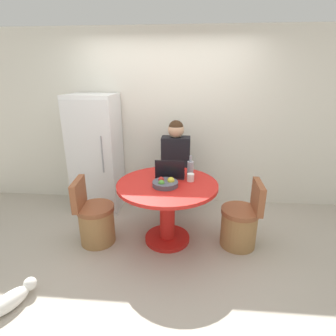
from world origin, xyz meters
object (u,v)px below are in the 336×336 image
at_px(bottle, 190,169).
at_px(cat, 12,299).
at_px(dining_table, 167,201).
at_px(chair_right_side, 240,224).
at_px(chair_left_side, 95,221).
at_px(laptop, 170,173).
at_px(person_seated, 176,162).
at_px(refrigerator, 96,154).
at_px(fruit_bowl, 165,183).

height_order(bottle, cat, bottle).
bearing_deg(dining_table, chair_right_side, -1.73).
relative_size(chair_right_side, cat, 1.73).
xyz_separation_m(chair_left_side, laptop, (0.89, 0.29, 0.54)).
distance_m(dining_table, person_seated, 0.84).
relative_size(dining_table, chair_right_side, 1.44).
distance_m(chair_left_side, person_seated, 1.39).
relative_size(refrigerator, bottle, 6.36).
height_order(dining_table, person_seated, person_seated).
bearing_deg(fruit_bowl, chair_right_side, 4.00).
xyz_separation_m(dining_table, cat, (-1.29, -1.11, -0.46)).
distance_m(chair_right_side, fruit_bowl, 1.03).
height_order(chair_left_side, chair_right_side, same).
distance_m(dining_table, cat, 1.76).
height_order(chair_left_side, person_seated, person_seated).
xyz_separation_m(chair_left_side, person_seated, (0.92, 0.91, 0.49)).
xyz_separation_m(refrigerator, cat, (-0.16, -1.94, -0.77)).
distance_m(fruit_bowl, bottle, 0.43).
bearing_deg(dining_table, bottle, 40.93).
bearing_deg(laptop, bottle, -170.93).
relative_size(chair_right_side, laptop, 2.34).
height_order(dining_table, cat, dining_table).
distance_m(person_seated, cat, 2.44).
distance_m(refrigerator, chair_left_side, 1.12).
bearing_deg(refrigerator, cat, -94.80).
bearing_deg(chair_left_side, dining_table, -90.00).
relative_size(dining_table, fruit_bowl, 4.06).
bearing_deg(cat, fruit_bowl, -27.19).
relative_size(dining_table, person_seated, 0.86).
height_order(chair_left_side, cat, chair_left_side).
bearing_deg(person_seated, laptop, 86.68).
bearing_deg(chair_right_side, fruit_bowl, -84.27).
xyz_separation_m(chair_right_side, person_seated, (-0.82, 0.84, 0.49)).
distance_m(refrigerator, bottle, 1.51).
relative_size(laptop, bottle, 1.30).
relative_size(refrigerator, chair_right_side, 2.09).
distance_m(refrigerator, person_seated, 1.18).
distance_m(dining_table, fruit_bowl, 0.27).
bearing_deg(laptop, refrigerator, -29.13).
bearing_deg(refrigerator, chair_left_side, -74.68).
bearing_deg(dining_table, fruit_bowl, -99.15).
bearing_deg(dining_table, laptop, 84.16).
bearing_deg(chair_left_side, laptop, -78.52).
relative_size(refrigerator, laptop, 4.88).
height_order(refrigerator, cat, refrigerator).
distance_m(laptop, fruit_bowl, 0.28).
xyz_separation_m(dining_table, bottle, (0.26, 0.23, 0.33)).
xyz_separation_m(refrigerator, person_seated, (1.18, -0.02, -0.08)).
xyz_separation_m(person_seated, bottle, (0.21, -0.58, 0.10)).
height_order(dining_table, chair_left_side, chair_left_side).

